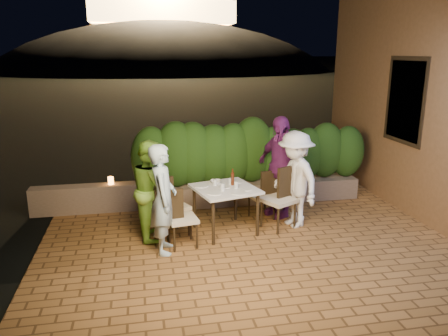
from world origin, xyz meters
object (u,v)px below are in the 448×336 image
object	(u,v)px
chair_right_back	(262,195)
beer_bottle	(233,177)
dining_table	(225,210)
diner_green	(152,190)
bowl	(216,182)
chair_left_back	(172,206)
chair_right_front	(279,199)
parapet_lamp	(111,181)
diner_white	(295,179)
diner_purple	(280,167)
diner_blue	(163,199)
chair_left_front	(182,218)

from	to	relation	value
chair_right_back	beer_bottle	bearing A→B (deg)	16.26
dining_table	diner_green	bearing A→B (deg)	178.97
bowl	chair_left_back	distance (m)	0.84
dining_table	chair_right_front	bearing A→B (deg)	-1.24
beer_bottle	parapet_lamp	size ratio (longest dim) A/B	1.96
diner_white	diner_purple	distance (m)	0.53
diner_blue	diner_white	distance (m)	2.27
bowl	chair_right_back	distance (m)	0.92
diner_green	parapet_lamp	bearing A→B (deg)	22.33
diner_white	diner_purple	size ratio (longest dim) A/B	0.90
chair_right_back	diner_white	bearing A→B (deg)	123.71
chair_right_back	diner_purple	size ratio (longest dim) A/B	0.47
chair_left_front	chair_right_back	world-z (taller)	chair_left_front
chair_left_back	diner_green	size ratio (longest dim) A/B	0.63
dining_table	diner_purple	world-z (taller)	diner_purple
chair_left_front	parapet_lamp	bearing A→B (deg)	113.57
chair_left_front	diner_white	xyz separation A→B (m)	(1.92, 0.45, 0.35)
beer_bottle	chair_right_back	size ratio (longest dim) A/B	0.32
chair_left_back	diner_blue	xyz separation A→B (m)	(-0.17, -0.58, 0.32)
dining_table	diner_blue	world-z (taller)	diner_blue
beer_bottle	diner_purple	world-z (taller)	diner_purple
dining_table	chair_right_front	size ratio (longest dim) A/B	0.90
beer_bottle	chair_left_front	distance (m)	1.11
diner_purple	dining_table	bearing A→B (deg)	-86.74
beer_bottle	chair_left_back	world-z (taller)	beer_bottle
bowl	diner_purple	size ratio (longest dim) A/B	0.10
bowl	diner_purple	xyz separation A→B (m)	(1.18, 0.26, 0.13)
beer_bottle	diner_purple	bearing A→B (deg)	24.68
chair_right_back	diner_white	xyz separation A→B (m)	(0.44, -0.42, 0.38)
chair_left_front	chair_left_back	world-z (taller)	chair_left_back
bowl	chair_left_front	size ratio (longest dim) A/B	0.20
chair_left_back	chair_right_back	size ratio (longest dim) A/B	1.15
diner_blue	parapet_lamp	bearing A→B (deg)	29.18
diner_blue	diner_purple	world-z (taller)	diner_purple
diner_white	bowl	bearing A→B (deg)	-118.23
chair_right_front	parapet_lamp	distance (m)	3.09
diner_blue	diner_purple	xyz separation A→B (m)	(2.09, 1.09, 0.09)
chair_right_front	beer_bottle	bearing A→B (deg)	-37.69
bowl	diner_green	world-z (taller)	diner_green
chair_left_front	chair_right_back	bearing A→B (deg)	21.46
chair_left_back	diner_purple	world-z (taller)	diner_purple
diner_purple	chair_left_back	bearing A→B (deg)	-98.85
dining_table	beer_bottle	size ratio (longest dim) A/B	3.39
diner_blue	beer_bottle	bearing A→B (deg)	-55.30
bowl	chair_left_front	bearing A→B (deg)	-132.13
chair_right_back	chair_right_front	bearing A→B (deg)	94.87
chair_left_front	diner_blue	distance (m)	0.47
dining_table	chair_left_back	size ratio (longest dim) A/B	0.95
dining_table	beer_bottle	world-z (taller)	beer_bottle
chair_right_back	diner_blue	bearing A→B (deg)	16.38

